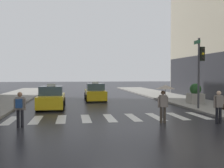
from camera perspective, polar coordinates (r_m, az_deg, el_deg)
name	(u,v)px	position (r m, az deg, el deg)	size (l,w,h in m)	color
ground_plane	(119,129)	(11.85, 1.63, -9.89)	(160.00, 160.00, 0.00)	black
crosswalk_markings	(110,118)	(14.76, -0.51, -7.49)	(11.30, 2.80, 0.01)	silver
traffic_light_pole	(200,63)	(18.62, 18.93, 4.43)	(0.44, 0.84, 4.80)	#47474C
taxi_lead	(52,98)	(19.49, -13.24, -3.08)	(1.94, 4.55, 1.80)	yellow
taxi_second	(95,93)	(24.69, -3.75, -1.96)	(1.95, 4.55, 1.80)	yellow
pedestrian_with_umbrella	(164,93)	(13.31, 11.54, -2.02)	(0.96, 0.96, 1.94)	#473D33
pedestrian_with_backpack	(20,107)	(12.74, -19.72, -4.74)	(0.55, 0.43, 1.65)	black
pedestrian_with_handbag	(219,105)	(14.02, 22.58, -4.32)	(0.60, 0.24, 1.65)	black
planter_near_corner	(195,94)	(21.77, 17.97, -2.20)	(1.10, 1.10, 1.60)	#A8A399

